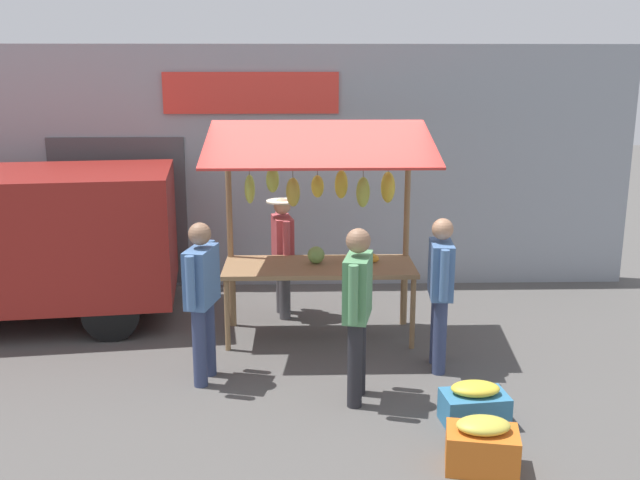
{
  "coord_description": "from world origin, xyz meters",
  "views": [
    {
      "loc": [
        0.21,
        8.06,
        3.16
      ],
      "look_at": [
        0.0,
        0.3,
        1.25
      ],
      "focal_mm": 40.68,
      "sensor_mm": 36.0,
      "label": 1
    }
  ],
  "objects": [
    {
      "name": "produce_crate_near",
      "position": [
        -1.33,
        2.17,
        0.18
      ],
      "size": [
        0.61,
        0.42,
        0.4
      ],
      "color": "teal",
      "rests_on": "ground"
    },
    {
      "name": "shopper_with_ponytail",
      "position": [
        -1.23,
        0.95,
        0.94
      ],
      "size": [
        0.26,
        0.69,
        1.63
      ],
      "rotation": [
        0.0,
        0.0,
        -1.65
      ],
      "color": "navy",
      "rests_on": "ground"
    },
    {
      "name": "shopper_in_striped_shirt",
      "position": [
        1.2,
        1.18,
        0.95
      ],
      "size": [
        0.32,
        0.69,
        1.65
      ],
      "rotation": [
        0.0,
        0.0,
        -1.78
      ],
      "color": "navy",
      "rests_on": "ground"
    },
    {
      "name": "street_backdrop",
      "position": [
        0.07,
        -2.2,
        1.7
      ],
      "size": [
        9.0,
        0.3,
        3.4
      ],
      "color": "#8C939E",
      "rests_on": "ground"
    },
    {
      "name": "shopper_with_shopping_bag",
      "position": [
        -0.31,
        1.66,
        0.99
      ],
      "size": [
        0.32,
        0.7,
        1.69
      ],
      "rotation": [
        0.0,
        0.0,
        -1.78
      ],
      "color": "#232328",
      "rests_on": "ground"
    },
    {
      "name": "market_stall",
      "position": [
        -0.02,
        -0.06,
        1.55
      ],
      "size": [
        2.5,
        1.46,
        2.5
      ],
      "color": "olive",
      "rests_on": "ground"
    },
    {
      "name": "vendor_with_sunhat",
      "position": [
        0.44,
        -0.75,
        0.89
      ],
      "size": [
        0.4,
        0.66,
        1.53
      ],
      "rotation": [
        0.0,
        0.0,
        1.76
      ],
      "color": "#4C4C51",
      "rests_on": "ground"
    },
    {
      "name": "produce_crate_side",
      "position": [
        -1.22,
        2.91,
        0.2
      ],
      "size": [
        0.63,
        0.48,
        0.44
      ],
      "color": "#D1661E",
      "rests_on": "ground"
    },
    {
      "name": "ground_plane",
      "position": [
        0.0,
        0.0,
        0.0
      ],
      "size": [
        40.0,
        40.0,
        0.0
      ],
      "primitive_type": "plane",
      "color": "#514F4C"
    }
  ]
}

